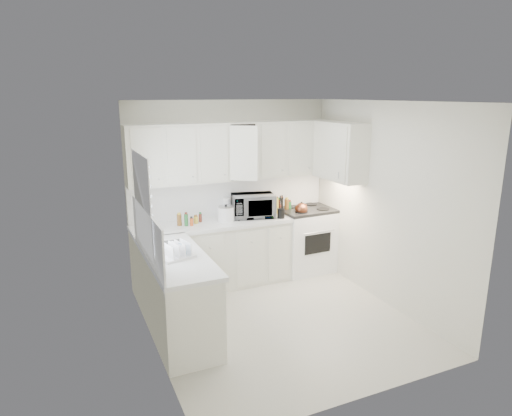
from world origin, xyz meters
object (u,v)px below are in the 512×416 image
stove (306,231)px  utensil_crock (281,206)px  tea_kettle (301,208)px  dish_rack (176,249)px  rice_cooker (226,213)px  microwave (253,203)px

stove → utensil_crock: 0.77m
stove → tea_kettle: (-0.18, -0.16, 0.42)m
stove → tea_kettle: size_ratio=5.45×
utensil_crock → dish_rack: (-1.77, -0.96, -0.08)m
utensil_crock → dish_rack: size_ratio=0.97×
stove → dish_rack: bearing=-154.5°
tea_kettle → dish_rack: 2.36m
utensil_crock → dish_rack: bearing=-151.3°
tea_kettle → stove: bearing=21.2°
rice_cooker → dish_rack: (-1.00, -1.16, -0.02)m
tea_kettle → utensil_crock: utensil_crock is taller
tea_kettle → rice_cooker: bearing=152.6°
tea_kettle → microwave: size_ratio=0.39×
tea_kettle → rice_cooker: size_ratio=0.99×
stove → rice_cooker: bearing=179.3°
stove → dish_rack: size_ratio=3.56×
dish_rack → tea_kettle: bearing=11.5°
stove → rice_cooker: stove is taller
microwave → utensil_crock: size_ratio=1.73×
stove → rice_cooker: size_ratio=5.38×
rice_cooker → stove: bearing=8.5°
microwave → dish_rack: size_ratio=1.68×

